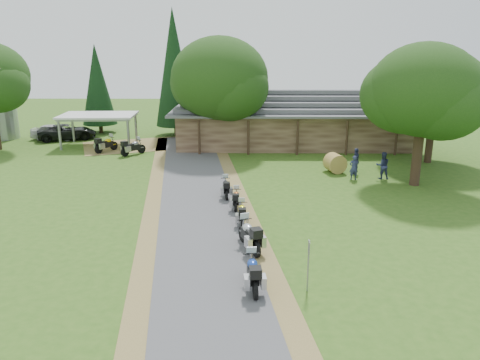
{
  "coord_description": "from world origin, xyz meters",
  "views": [
    {
      "loc": [
        1.71,
        -17.92,
        8.75
      ],
      "look_at": [
        1.46,
        6.57,
        1.6
      ],
      "focal_mm": 35.0,
      "sensor_mm": 36.0,
      "label": 1
    }
  ],
  "objects_px": {
    "motorcycle_row_c": "(242,212)",
    "hay_bale": "(335,163)",
    "motorcycle_row_a": "(253,271)",
    "motorcycle_row_b": "(249,234)",
    "motorcycle_row_d": "(236,198)",
    "car_white_sedan": "(55,130)",
    "carport": "(99,130)",
    "motorcycle_row_e": "(226,187)",
    "motorcycle_carport_a": "(106,143)",
    "lodge": "(293,117)",
    "car_dark_suv": "(67,128)",
    "motorcycle_carport_b": "(133,146)"
  },
  "relations": [
    {
      "from": "motorcycle_row_c",
      "to": "hay_bale",
      "type": "distance_m",
      "value": 11.83
    },
    {
      "from": "motorcycle_row_a",
      "to": "motorcycle_row_b",
      "type": "xyz_separation_m",
      "value": [
        -0.11,
        3.41,
        0.04
      ]
    },
    {
      "from": "motorcycle_row_d",
      "to": "car_white_sedan",
      "type": "bearing_deg",
      "value": 43.52
    },
    {
      "from": "motorcycle_row_b",
      "to": "hay_bale",
      "type": "relative_size",
      "value": 1.61
    },
    {
      "from": "carport",
      "to": "motorcycle_row_b",
      "type": "height_order",
      "value": "carport"
    },
    {
      "from": "motorcycle_row_e",
      "to": "motorcycle_carport_a",
      "type": "relative_size",
      "value": 0.85
    },
    {
      "from": "hay_bale",
      "to": "motorcycle_carport_a",
      "type": "bearing_deg",
      "value": 160.61
    },
    {
      "from": "motorcycle_row_b",
      "to": "hay_bale",
      "type": "distance_m",
      "value": 14.37
    },
    {
      "from": "motorcycle_row_d",
      "to": "hay_bale",
      "type": "bearing_deg",
      "value": -40.93
    },
    {
      "from": "motorcycle_row_e",
      "to": "carport",
      "type": "bearing_deg",
      "value": 33.56
    },
    {
      "from": "motorcycle_row_a",
      "to": "motorcycle_row_d",
      "type": "xyz_separation_m",
      "value": [
        -0.78,
        8.79,
        -0.11
      ]
    },
    {
      "from": "carport",
      "to": "hay_bale",
      "type": "distance_m",
      "value": 21.28
    },
    {
      "from": "motorcycle_row_c",
      "to": "lodge",
      "type": "bearing_deg",
      "value": -14.44
    },
    {
      "from": "carport",
      "to": "car_white_sedan",
      "type": "xyz_separation_m",
      "value": [
        -5.05,
        2.59,
        -0.46
      ]
    },
    {
      "from": "motorcycle_row_a",
      "to": "motorcycle_row_b",
      "type": "bearing_deg",
      "value": -3.51
    },
    {
      "from": "motorcycle_row_e",
      "to": "motorcycle_row_a",
      "type": "bearing_deg",
      "value": -178.16
    },
    {
      "from": "car_white_sedan",
      "to": "motorcycle_row_e",
      "type": "bearing_deg",
      "value": -132.6
    },
    {
      "from": "car_dark_suv",
      "to": "motorcycle_row_d",
      "type": "bearing_deg",
      "value": -161.25
    },
    {
      "from": "motorcycle_row_d",
      "to": "motorcycle_carport_a",
      "type": "bearing_deg",
      "value": 39.78
    },
    {
      "from": "carport",
      "to": "car_dark_suv",
      "type": "bearing_deg",
      "value": 143.66
    },
    {
      "from": "carport",
      "to": "motorcycle_row_d",
      "type": "bearing_deg",
      "value": -55.69
    },
    {
      "from": "lodge",
      "to": "car_white_sedan",
      "type": "xyz_separation_m",
      "value": [
        -22.26,
        1.63,
        -1.52
      ]
    },
    {
      "from": "carport",
      "to": "motorcycle_carport_a",
      "type": "bearing_deg",
      "value": -66.41
    },
    {
      "from": "car_white_sedan",
      "to": "hay_bale",
      "type": "height_order",
      "value": "car_white_sedan"
    },
    {
      "from": "motorcycle_row_a",
      "to": "motorcycle_row_b",
      "type": "relative_size",
      "value": 0.94
    },
    {
      "from": "car_dark_suv",
      "to": "motorcycle_row_c",
      "type": "xyz_separation_m",
      "value": [
        16.69,
        -21.41,
        -0.51
      ]
    },
    {
      "from": "lodge",
      "to": "motorcycle_row_e",
      "type": "xyz_separation_m",
      "value": [
        -5.4,
        -15.45,
        -1.84
      ]
    },
    {
      "from": "lodge",
      "to": "motorcycle_row_d",
      "type": "xyz_separation_m",
      "value": [
        -4.75,
        -17.5,
        -1.87
      ]
    },
    {
      "from": "lodge",
      "to": "car_dark_suv",
      "type": "xyz_separation_m",
      "value": [
        -21.11,
        1.62,
        -1.35
      ]
    },
    {
      "from": "hay_bale",
      "to": "motorcycle_row_d",
      "type": "bearing_deg",
      "value": -131.98
    },
    {
      "from": "carport",
      "to": "motorcycle_carport_a",
      "type": "distance_m",
      "value": 2.97
    },
    {
      "from": "motorcycle_row_b",
      "to": "motorcycle_carport_a",
      "type": "height_order",
      "value": "motorcycle_row_b"
    },
    {
      "from": "car_dark_suv",
      "to": "motorcycle_carport_a",
      "type": "bearing_deg",
      "value": -156.85
    },
    {
      "from": "carport",
      "to": "motorcycle_row_b",
      "type": "distance_m",
      "value": 25.56
    },
    {
      "from": "carport",
      "to": "motorcycle_row_e",
      "type": "bearing_deg",
      "value": -53.49
    },
    {
      "from": "motorcycle_row_a",
      "to": "motorcycle_carport_a",
      "type": "height_order",
      "value": "motorcycle_carport_a"
    },
    {
      "from": "motorcycle_row_b",
      "to": "motorcycle_row_d",
      "type": "relative_size",
      "value": 1.26
    },
    {
      "from": "motorcycle_row_d",
      "to": "motorcycle_row_e",
      "type": "distance_m",
      "value": 2.15
    },
    {
      "from": "motorcycle_row_c",
      "to": "motorcycle_row_d",
      "type": "height_order",
      "value": "motorcycle_row_c"
    },
    {
      "from": "motorcycle_row_b",
      "to": "motorcycle_row_e",
      "type": "bearing_deg",
      "value": -9.89
    },
    {
      "from": "car_dark_suv",
      "to": "motorcycle_row_b",
      "type": "relative_size",
      "value": 2.68
    },
    {
      "from": "motorcycle_carport_b",
      "to": "motorcycle_carport_a",
      "type": "bearing_deg",
      "value": 108.88
    },
    {
      "from": "motorcycle_row_d",
      "to": "car_dark_suv",
      "type": "bearing_deg",
      "value": 41.59
    },
    {
      "from": "motorcycle_row_c",
      "to": "motorcycle_carport_a",
      "type": "relative_size",
      "value": 0.82
    },
    {
      "from": "motorcycle_row_b",
      "to": "hay_bale",
      "type": "height_order",
      "value": "motorcycle_row_b"
    },
    {
      "from": "motorcycle_row_b",
      "to": "motorcycle_row_c",
      "type": "distance_m",
      "value": 3.12
    },
    {
      "from": "motorcycle_row_b",
      "to": "motorcycle_row_c",
      "type": "xyz_separation_m",
      "value": [
        -0.34,
        3.1,
        -0.14
      ]
    },
    {
      "from": "hay_bale",
      "to": "motorcycle_carport_b",
      "type": "bearing_deg",
      "value": 161.25
    },
    {
      "from": "motorcycle_carport_a",
      "to": "hay_bale",
      "type": "xyz_separation_m",
      "value": [
        18.02,
        -6.34,
        -0.06
      ]
    },
    {
      "from": "car_dark_suv",
      "to": "motorcycle_carport_a",
      "type": "height_order",
      "value": "car_dark_suv"
    }
  ]
}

